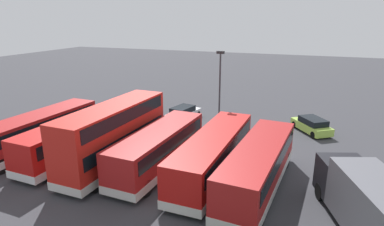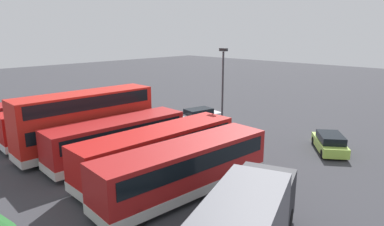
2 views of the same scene
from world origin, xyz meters
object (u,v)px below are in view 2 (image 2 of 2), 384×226
object	(u,v)px
bus_single_deck_second	(159,150)
car_small_green	(330,143)
bus_single_deck_fifth	(77,120)
bus_single_deck_sixth	(48,113)
lamp_post_tall	(223,86)
box_truck_blue	(249,222)
bus_double_decker_fourth	(86,120)
bus_single_deck_near_end	(186,167)
car_hatchback_silver	(200,116)
bus_single_deck_third	(118,138)

from	to	relation	value
bus_single_deck_second	car_small_green	xyz separation A→B (m)	(-6.09, -11.70, -0.92)
bus_single_deck_fifth	bus_single_deck_sixth	world-z (taller)	same
car_small_green	lamp_post_tall	distance (m)	9.53
bus_single_deck_second	car_small_green	distance (m)	13.22
bus_single_deck_sixth	box_truck_blue	distance (m)	23.82
bus_double_decker_fourth	bus_single_deck_fifth	distance (m)	3.89
bus_single_deck_sixth	lamp_post_tall	world-z (taller)	lamp_post_tall
car_small_green	bus_single_deck_near_end	bearing A→B (deg)	76.93
bus_single_deck_near_end	bus_single_deck_fifth	size ratio (longest dim) A/B	0.91
car_hatchback_silver	car_small_green	world-z (taller)	same
bus_single_deck_third	box_truck_blue	size ratio (longest dim) A/B	1.29
bus_single_deck_second	bus_single_deck_third	distance (m)	3.93
bus_single_deck_third	bus_double_decker_fourth	world-z (taller)	bus_double_decker_fourth
bus_double_decker_fourth	car_hatchback_silver	size ratio (longest dim) A/B	2.26
lamp_post_tall	bus_single_deck_sixth	bearing A→B (deg)	37.97
bus_single_deck_sixth	lamp_post_tall	bearing A→B (deg)	-142.03
bus_single_deck_fifth	car_small_green	xyz separation A→B (m)	(-16.90, -11.66, -0.92)
bus_single_deck_second	lamp_post_tall	distance (m)	9.72
bus_single_deck_near_end	bus_single_deck_second	size ratio (longest dim) A/B	0.97
box_truck_blue	bus_single_deck_near_end	bearing A→B (deg)	-21.19
bus_single_deck_fifth	box_truck_blue	xyz separation A→B (m)	(-19.77, 3.07, 0.08)
car_small_green	bus_single_deck_sixth	bearing A→B (deg)	30.82
bus_single_deck_third	bus_single_deck_sixth	xyz separation A→B (m)	(10.85, 0.29, 0.00)
car_hatchback_silver	bus_single_deck_near_end	bearing A→B (deg)	130.02
bus_single_deck_second	bus_single_deck_sixth	bearing A→B (deg)	2.87
bus_double_decker_fourth	box_truck_blue	bearing A→B (deg)	172.91
bus_single_deck_near_end	bus_single_deck_fifth	distance (m)	14.03
box_truck_blue	lamp_post_tall	world-z (taller)	lamp_post_tall
bus_single_deck_near_end	box_truck_blue	world-z (taller)	box_truck_blue
car_hatchback_silver	lamp_post_tall	size ratio (longest dim) A/B	0.61
bus_single_deck_second	bus_single_deck_near_end	bearing A→B (deg)	165.99
bus_single_deck_second	bus_single_deck_fifth	world-z (taller)	same
bus_single_deck_second	bus_double_decker_fourth	world-z (taller)	bus_double_decker_fourth
bus_single_deck_near_end	bus_single_deck_second	xyz separation A→B (m)	(3.19, -0.80, 0.00)
bus_double_decker_fourth	bus_single_deck_third	bearing A→B (deg)	-170.07
bus_single_deck_fifth	box_truck_blue	bearing A→B (deg)	171.16
bus_double_decker_fourth	lamp_post_tall	bearing A→B (deg)	-116.07
bus_single_deck_fifth	bus_single_deck_near_end	bearing A→B (deg)	176.57
bus_single_deck_near_end	car_small_green	bearing A→B (deg)	-103.07
bus_single_deck_near_end	car_hatchback_silver	world-z (taller)	bus_single_deck_near_end
bus_single_deck_near_end	bus_single_deck_sixth	distance (m)	17.95
bus_single_deck_second	box_truck_blue	size ratio (longest dim) A/B	1.44
bus_single_deck_sixth	lamp_post_tall	xyz separation A→B (m)	(-12.51, -9.76, 2.83)
bus_single_deck_near_end	bus_double_decker_fourth	distance (m)	10.39
box_truck_blue	car_small_green	bearing A→B (deg)	-79.00
box_truck_blue	car_hatchback_silver	distance (m)	21.13
bus_single_deck_sixth	bus_single_deck_fifth	bearing A→B (deg)	-168.77
lamp_post_tall	box_truck_blue	bearing A→B (deg)	132.92
bus_single_deck_third	lamp_post_tall	size ratio (longest dim) A/B	1.35
bus_single_deck_near_end	car_small_green	xyz separation A→B (m)	(-2.90, -12.49, -0.92)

